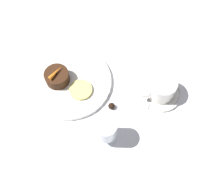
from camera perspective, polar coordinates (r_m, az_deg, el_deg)
ground_plane at (r=0.88m, az=-8.29°, el=0.93°), size 3.00×3.00×0.00m
dinner_plate at (r=0.90m, az=-9.10°, el=3.54°), size 0.28×0.28×0.01m
saucer at (r=0.88m, az=10.35°, el=1.19°), size 0.14×0.14×0.01m
coffee_cup at (r=0.85m, az=10.70°, el=2.36°), size 0.12×0.09×0.07m
spoon at (r=0.86m, az=7.73°, el=0.34°), size 0.07×0.10×0.00m
wine_glass at (r=0.75m, az=-1.30°, el=-6.94°), size 0.07×0.07×0.11m
fork at (r=0.91m, az=2.74°, el=5.65°), size 0.04×0.19×0.01m
dessert_cake at (r=0.88m, az=-11.86°, el=4.52°), size 0.08×0.08×0.04m
carrot_garnish at (r=0.86m, az=-12.19°, el=5.44°), size 0.06×0.04×0.01m
pineapple_slice at (r=0.86m, az=-6.81°, el=1.76°), size 0.07×0.07×0.01m
chocolate_truffle at (r=0.84m, az=-0.10°, el=-1.76°), size 0.02×0.02×0.02m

